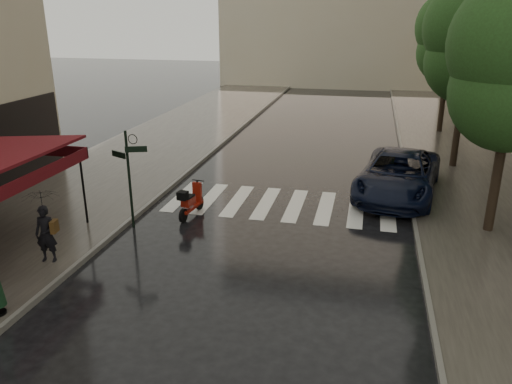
% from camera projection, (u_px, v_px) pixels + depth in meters
% --- Properties ---
extents(ground, '(120.00, 120.00, 0.00)m').
position_uv_depth(ground, '(124.00, 277.00, 12.74)').
color(ground, black).
rests_on(ground, ground).
extents(sidewalk_near, '(6.00, 60.00, 0.12)m').
position_uv_depth(sidewalk_near, '(154.00, 148.00, 24.68)').
color(sidewalk_near, '#38332D').
rests_on(sidewalk_near, ground).
extents(sidewalk_far, '(5.50, 60.00, 0.12)m').
position_uv_depth(sidewalk_far, '(471.00, 168.00, 21.58)').
color(sidewalk_far, '#38332D').
rests_on(sidewalk_far, ground).
extents(curb_near, '(0.12, 60.00, 0.16)m').
position_uv_depth(curb_near, '(212.00, 152.00, 24.03)').
color(curb_near, '#595651').
rests_on(curb_near, ground).
extents(curb_far, '(0.12, 60.00, 0.16)m').
position_uv_depth(curb_far, '(404.00, 163.00, 22.16)').
color(curb_far, '#595651').
rests_on(curb_far, ground).
extents(crosswalk, '(7.85, 3.20, 0.01)m').
position_uv_depth(crosswalk, '(281.00, 204.00, 17.62)').
color(crosswalk, silver).
rests_on(crosswalk, ground).
extents(signpost, '(1.17, 0.29, 3.10)m').
position_uv_depth(signpost, '(129.00, 172.00, 15.13)').
color(signpost, black).
rests_on(signpost, ground).
extents(tree_mid, '(3.80, 3.80, 8.34)m').
position_uv_depth(tree_mid, '(471.00, 34.00, 19.87)').
color(tree_mid, black).
rests_on(tree_mid, sidewalk_far).
extents(tree_far, '(3.80, 3.80, 8.16)m').
position_uv_depth(tree_far, '(451.00, 32.00, 26.30)').
color(tree_far, black).
rests_on(tree_far, sidewalk_far).
extents(pedestrian_with_umbrella, '(1.06, 1.08, 2.40)m').
position_uv_depth(pedestrian_with_umbrella, '(42.00, 205.00, 12.81)').
color(pedestrian_with_umbrella, black).
rests_on(pedestrian_with_umbrella, sidewalk_near).
extents(scooter, '(0.53, 1.64, 1.08)m').
position_uv_depth(scooter, '(191.00, 202.00, 16.42)').
color(scooter, black).
rests_on(scooter, ground).
extents(parked_car, '(3.56, 6.09, 1.59)m').
position_uv_depth(parked_car, '(398.00, 174.00, 18.26)').
color(parked_car, black).
rests_on(parked_car, ground).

